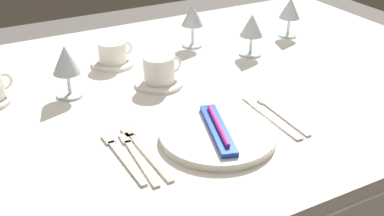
% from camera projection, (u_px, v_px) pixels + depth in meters
% --- Properties ---
extents(dining_table, '(1.80, 1.11, 0.74)m').
position_uv_depth(dining_table, '(171.00, 116.00, 1.34)').
color(dining_table, silver).
rests_on(dining_table, ground).
extents(dinner_plate, '(0.26, 0.26, 0.02)m').
position_uv_depth(dinner_plate, '(218.00, 135.00, 1.07)').
color(dinner_plate, white).
rests_on(dinner_plate, dining_table).
extents(toothbrush_package, '(0.10, 0.21, 0.02)m').
position_uv_depth(toothbrush_package, '(218.00, 129.00, 1.07)').
color(toothbrush_package, blue).
rests_on(toothbrush_package, dinner_plate).
extents(fork_outer, '(0.02, 0.23, 0.00)m').
position_uv_depth(fork_outer, '(144.00, 151.00, 1.03)').
color(fork_outer, beige).
rests_on(fork_outer, dining_table).
extents(fork_inner, '(0.03, 0.21, 0.00)m').
position_uv_depth(fork_inner, '(137.00, 156.00, 1.01)').
color(fork_inner, beige).
rests_on(fork_inner, dining_table).
extents(fork_salad, '(0.02, 0.21, 0.00)m').
position_uv_depth(fork_salad, '(122.00, 156.00, 1.01)').
color(fork_salad, beige).
rests_on(fork_salad, dining_table).
extents(dinner_knife, '(0.02, 0.23, 0.00)m').
position_uv_depth(dinner_knife, '(272.00, 118.00, 1.15)').
color(dinner_knife, beige).
rests_on(dinner_knife, dining_table).
extents(spoon_soup, '(0.03, 0.21, 0.01)m').
position_uv_depth(spoon_soup, '(276.00, 111.00, 1.19)').
color(spoon_soup, beige).
rests_on(spoon_soup, dining_table).
extents(saucer_right, '(0.13, 0.13, 0.01)m').
position_uv_depth(saucer_right, '(159.00, 83.00, 1.32)').
color(saucer_right, white).
rests_on(saucer_right, dining_table).
extents(coffee_cup_right, '(0.11, 0.08, 0.07)m').
position_uv_depth(coffee_cup_right, '(159.00, 69.00, 1.30)').
color(coffee_cup_right, white).
rests_on(coffee_cup_right, saucer_right).
extents(saucer_far, '(0.13, 0.13, 0.01)m').
position_uv_depth(saucer_far, '(113.00, 63.00, 1.44)').
color(saucer_far, white).
rests_on(saucer_far, dining_table).
extents(coffee_cup_far, '(0.10, 0.08, 0.06)m').
position_uv_depth(coffee_cup_far, '(113.00, 51.00, 1.42)').
color(coffee_cup_far, white).
rests_on(coffee_cup_far, saucer_far).
extents(wine_glass_centre, '(0.07, 0.07, 0.14)m').
position_uv_depth(wine_glass_centre, '(192.00, 17.00, 1.53)').
color(wine_glass_centre, silver).
rests_on(wine_glass_centre, dining_table).
extents(wine_glass_left, '(0.07, 0.07, 0.14)m').
position_uv_depth(wine_glass_left, '(66.00, 62.00, 1.22)').
color(wine_glass_left, silver).
rests_on(wine_glass_left, dining_table).
extents(wine_glass_right, '(0.07, 0.07, 0.13)m').
position_uv_depth(wine_glass_right, '(252.00, 28.00, 1.47)').
color(wine_glass_right, silver).
rests_on(wine_glass_right, dining_table).
extents(wine_glass_far, '(0.07, 0.07, 0.13)m').
position_uv_depth(wine_glass_far, '(290.00, 10.00, 1.61)').
color(wine_glass_far, silver).
rests_on(wine_glass_far, dining_table).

